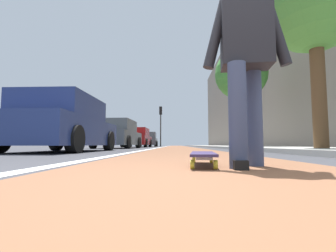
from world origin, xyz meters
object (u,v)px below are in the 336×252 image
(street_tree_mid, at_px, (241,74))
(parked_car_near, at_px, (64,126))
(street_tree_near, at_px, (314,5))
(skater_person, at_px, (246,54))
(parked_car_far, at_px, (137,138))
(traffic_light, at_px, (161,119))
(parked_car_mid, at_px, (118,135))
(parked_car_end, at_px, (148,140))
(skateboard, at_px, (203,155))

(street_tree_mid, bearing_deg, parked_car_near, 131.08)
(parked_car_near, height_order, street_tree_near, street_tree_near)
(skater_person, height_order, parked_car_far, skater_person)
(parked_car_near, bearing_deg, street_tree_near, -96.76)
(traffic_light, bearing_deg, parked_car_mid, 171.95)
(parked_car_end, distance_m, street_tree_mid, 14.37)
(parked_car_end, xyz_separation_m, street_tree_mid, (-12.61, -6.19, 3.04))
(parked_car_mid, xyz_separation_m, street_tree_near, (-6.82, -6.36, 2.82))
(traffic_light, distance_m, street_tree_mid, 12.67)
(skater_person, distance_m, traffic_light, 21.74)
(parked_car_mid, relative_size, street_tree_near, 0.87)
(parked_car_near, bearing_deg, traffic_light, -5.20)
(skater_person, bearing_deg, parked_car_end, 8.69)
(skateboard, distance_m, skater_person, 0.92)
(traffic_light, relative_size, street_tree_mid, 0.79)
(parked_car_mid, bearing_deg, parked_car_far, -0.24)
(parked_car_mid, distance_m, street_tree_near, 9.75)
(skateboard, relative_size, parked_car_near, 0.21)
(skater_person, relative_size, street_tree_mid, 0.32)
(parked_car_mid, bearing_deg, parked_car_near, -179.91)
(skateboard, bearing_deg, parked_car_end, 7.88)
(parked_car_near, bearing_deg, parked_car_far, -0.08)
(street_tree_near, bearing_deg, parked_car_near, 83.24)
(parked_car_end, distance_m, traffic_light, 2.68)
(traffic_light, bearing_deg, skater_person, -174.62)
(parked_car_far, xyz_separation_m, street_tree_mid, (-6.79, -6.34, 3.02))
(parked_car_mid, height_order, street_tree_mid, street_tree_mid)
(parked_car_end, bearing_deg, parked_car_far, 178.55)
(parked_car_mid, relative_size, traffic_light, 1.02)
(skater_person, relative_size, parked_car_end, 0.40)
(skater_person, bearing_deg, street_tree_mid, -15.59)
(parked_car_end, height_order, traffic_light, traffic_light)
(traffic_light, distance_m, street_tree_near, 18.62)
(parked_car_far, distance_m, street_tree_mid, 9.77)
(street_tree_mid, bearing_deg, parked_car_end, 26.14)
(skater_person, relative_size, traffic_light, 0.41)
(parked_car_mid, distance_m, street_tree_mid, 7.07)
(parked_car_near, relative_size, street_tree_near, 0.85)
(parked_car_near, distance_m, traffic_light, 17.42)
(parked_car_mid, height_order, traffic_light, traffic_light)
(parked_car_near, distance_m, street_tree_near, 7.00)
(parked_car_near, distance_m, street_tree_mid, 8.96)
(skateboard, bearing_deg, street_tree_near, -42.09)
(parked_car_mid, bearing_deg, street_tree_near, -137.00)
(parked_car_near, bearing_deg, street_tree_mid, -48.92)
(skater_person, bearing_deg, street_tree_near, -37.57)
(skateboard, xyz_separation_m, parked_car_near, (4.19, 3.25, 0.60))
(parked_car_mid, xyz_separation_m, street_tree_mid, (-0.53, -6.36, 3.04))
(skater_person, xyz_separation_m, parked_car_mid, (10.41, 3.61, -0.23))
(street_tree_near, relative_size, street_tree_mid, 0.93)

